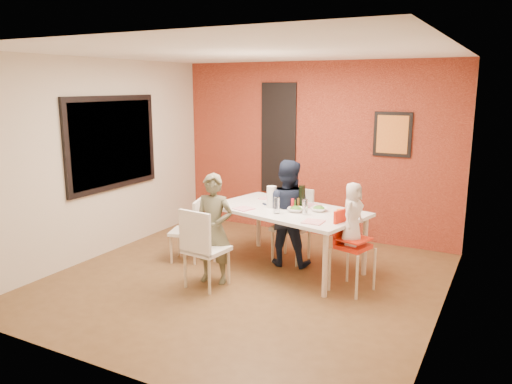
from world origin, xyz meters
The scene contains 35 objects.
ground centered at (0.00, 0.00, 0.00)m, with size 4.50×4.50×0.00m, color brown.
ceiling centered at (0.00, 0.00, 2.70)m, with size 4.50×4.50×0.02m, color white.
wall_back centered at (0.00, 2.25, 1.35)m, with size 4.50×0.02×2.70m, color beige.
wall_front centered at (0.00, -2.25, 1.35)m, with size 4.50×0.02×2.70m, color beige.
wall_left centered at (-2.25, 0.00, 1.35)m, with size 0.02×4.50×2.70m, color beige.
wall_right centered at (2.25, 0.00, 1.35)m, with size 0.02×4.50×2.70m, color beige.
brick_accent_wall centered at (0.00, 2.23, 1.35)m, with size 4.50×0.02×2.70m, color maroon.
picture_window_frame centered at (-2.22, 0.20, 1.55)m, with size 0.05×1.70×1.30m, color black.
picture_window_pane centered at (-2.21, 0.20, 1.55)m, with size 0.02×1.55×1.15m, color black.
glassblock_strip centered at (-0.60, 2.21, 1.50)m, with size 0.55×0.03×1.70m, color silver.
glassblock_surround centered at (-0.60, 2.21, 1.50)m, with size 0.60×0.03×1.76m, color black.
art_print_frame centered at (1.20, 2.21, 1.65)m, with size 0.54×0.03×0.64m, color black.
art_print_canvas centered at (1.20, 2.19, 1.65)m, with size 0.44×0.01×0.54m, color orange.
dining_table centered at (0.28, 0.63, 0.73)m, with size 2.10×1.47×0.80m.
chair_near centered at (-0.32, -0.44, 0.53)m, with size 0.49×0.49×0.96m.
chair_far centered at (0.21, 1.02, 0.54)m, with size 0.48×0.48×0.97m.
chair_left centered at (-0.98, 0.29, 0.47)m, with size 0.49×0.49×0.85m.
high_chair centered at (1.20, 0.33, 0.57)m, with size 0.49×0.49×0.94m.
child_near centered at (-0.31, -0.20, 0.66)m, with size 0.48×0.32×1.33m, color brown.
child_far centered at (0.20, 0.77, 0.70)m, with size 0.68×0.53×1.40m, color #151C30.
toddler centered at (1.23, 0.32, 0.92)m, with size 0.35×0.23×0.72m, color silver.
plate_near_left centered at (-0.21, 0.35, 0.80)m, with size 0.21×0.21×0.01m, color white.
plate_far_mid centered at (0.47, 0.91, 0.80)m, with size 0.22×0.22×0.01m, color white.
plate_near_right centered at (0.81, 0.18, 0.80)m, with size 0.22×0.22×0.01m, color white.
plate_far_left centered at (-0.20, 1.02, 0.80)m, with size 0.20×0.20×0.01m, color white.
salad_bowl_a centered at (0.44, 0.54, 0.82)m, with size 0.21×0.21×0.05m, color white.
salad_bowl_b centered at (0.68, 0.70, 0.82)m, with size 0.20×0.20×0.05m, color white.
wine_bottle centered at (0.44, 0.70, 0.95)m, with size 0.08×0.08×0.31m, color black.
wine_glass_a centered at (0.26, 0.36, 0.90)m, with size 0.07×0.07×0.20m, color white.
wine_glass_b centered at (0.59, 0.46, 0.89)m, with size 0.07×0.07×0.19m, color white.
paper_towel_roll centered at (0.07, 0.60, 0.94)m, with size 0.12×0.12×0.28m, color white.
condiment_red centered at (0.36, 0.60, 0.87)m, with size 0.04×0.04×0.15m, color red.
condiment_green centered at (0.38, 0.63, 0.86)m, with size 0.03×0.03×0.13m, color #366E24.
condiment_brown centered at (0.41, 0.67, 0.87)m, with size 0.04×0.04×0.15m, color brown.
sippy_cup centered at (1.02, 0.47, 0.85)m, with size 0.07×0.07×0.11m, color orange.
Camera 1 is at (2.80, -5.01, 2.34)m, focal length 35.00 mm.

